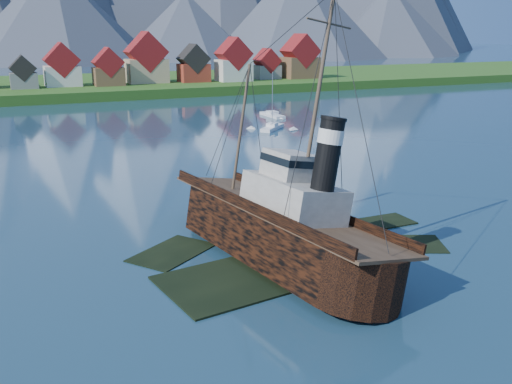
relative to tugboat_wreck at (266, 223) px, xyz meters
name	(u,v)px	position (x,y,z in m)	size (l,w,h in m)	color
ground	(285,260)	(1.01, -1.98, -3.16)	(1400.00, 1400.00, 0.00)	#1A374B
shoal	(291,252)	(2.78, 0.17, -3.51)	(31.71, 21.24, 1.14)	black
shore_bank	(65,91)	(1.01, 168.02, -3.16)	(600.00, 80.00, 3.20)	#294D16
seawall	(80,102)	(1.01, 130.02, -3.16)	(600.00, 2.50, 2.00)	#3F3D38
tugboat_wreck	(266,223)	(0.00, 0.00, 0.00)	(7.39, 31.84, 25.23)	black
sailboat_d	(272,128)	(31.61, 63.42, -2.89)	(7.87, 7.66, 11.99)	silver
sailboat_e	(272,116)	(40.02, 80.58, -2.92)	(2.46, 9.76, 11.31)	silver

